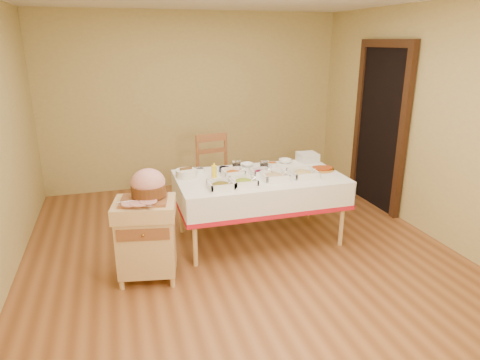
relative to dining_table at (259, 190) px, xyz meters
name	(u,v)px	position (x,y,z in m)	size (l,w,h in m)	color
room_shell	(241,135)	(-0.30, -0.30, 0.70)	(5.00, 5.00, 5.00)	brown
doorway	(381,125)	(1.90, 0.60, 0.51)	(0.09, 1.10, 2.20)	black
dining_table	(259,190)	(0.00, 0.00, 0.00)	(1.82, 1.02, 0.76)	#E1B97C
butcher_cart	(146,235)	(-1.29, -0.52, -0.15)	(0.63, 0.56, 0.79)	#E1B97C
dining_chair	(216,174)	(-0.27, 0.92, -0.07)	(0.52, 0.50, 1.03)	#935730
ham_on_board	(148,187)	(-1.25, -0.48, 0.31)	(0.45, 0.42, 0.29)	#935730
serving_dish_a	(221,185)	(-0.51, -0.29, 0.20)	(0.25, 0.25, 0.11)	white
serving_dish_b	(244,182)	(-0.25, -0.24, 0.19)	(0.25, 0.25, 0.10)	white
serving_dish_c	(274,176)	(0.11, -0.17, 0.20)	(0.27, 0.27, 0.11)	white
serving_dish_d	(303,173)	(0.45, -0.16, 0.20)	(0.28, 0.28, 0.11)	white
serving_dish_e	(233,173)	(-0.28, 0.08, 0.20)	(0.24, 0.23, 0.11)	white
serving_dish_f	(260,172)	(0.02, 0.02, 0.19)	(0.22, 0.21, 0.10)	white
small_bowl_left	(200,170)	(-0.61, 0.31, 0.19)	(0.11, 0.11, 0.05)	white
small_bowl_mid	(224,169)	(-0.33, 0.27, 0.19)	(0.12, 0.12, 0.05)	#1B2250
small_bowl_right	(272,165)	(0.25, 0.27, 0.20)	(0.12, 0.12, 0.06)	white
bowl_white_imported	(247,165)	(-0.02, 0.40, 0.18)	(0.15, 0.15, 0.04)	white
bowl_small_imported	(285,161)	(0.47, 0.40, 0.19)	(0.16, 0.16, 0.05)	white
preserve_jar_left	(237,166)	(-0.19, 0.26, 0.22)	(0.10, 0.10, 0.13)	silver
preserve_jar_right	(264,166)	(0.11, 0.17, 0.22)	(0.10, 0.10, 0.13)	silver
mustard_bottle	(214,171)	(-0.50, 0.05, 0.24)	(0.06, 0.06, 0.18)	yellow
bread_basket	(186,173)	(-0.78, 0.19, 0.20)	(0.23, 0.23, 0.10)	white
plate_stack	(308,157)	(0.75, 0.38, 0.22)	(0.23, 0.23, 0.11)	white
brass_platter	(321,169)	(0.74, -0.02, 0.18)	(0.31, 0.22, 0.04)	#BC8635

